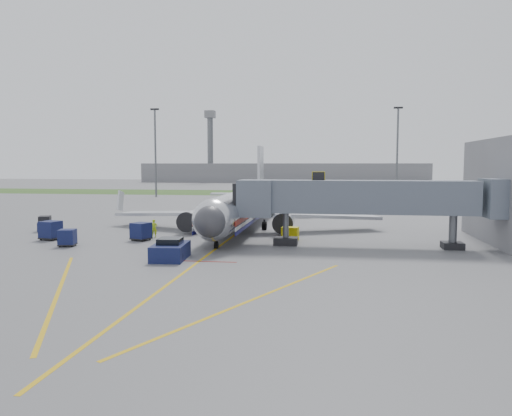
# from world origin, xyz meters

# --- Properties ---
(ground) EXTENTS (400.00, 400.00, 0.00)m
(ground) POSITION_xyz_m (0.00, 0.00, 0.00)
(ground) COLOR #565659
(ground) RESTS_ON ground
(grass_strip) EXTENTS (300.00, 25.00, 0.01)m
(grass_strip) POSITION_xyz_m (0.00, 90.00, 0.01)
(grass_strip) COLOR #2D4C1E
(grass_strip) RESTS_ON ground
(apron_markings) EXTENTS (21.52, 50.00, 0.01)m
(apron_markings) POSITION_xyz_m (0.00, -7.40, 0.00)
(apron_markings) COLOR gold
(apron_markings) RESTS_ON ground
(airliner) EXTENTS (32.10, 35.67, 10.25)m
(airliner) POSITION_xyz_m (0.00, 15.25, 2.65)
(airliner) COLOR silver
(airliner) RESTS_ON ground
(jet_bridge) EXTENTS (25.30, 4.00, 6.90)m
(jet_bridge) POSITION_xyz_m (12.86, 5.00, 4.47)
(jet_bridge) COLOR slate
(jet_bridge) RESTS_ON ground
(light_mast_left) EXTENTS (2.00, 0.44, 20.40)m
(light_mast_left) POSITION_xyz_m (-30.00, 70.00, 10.78)
(light_mast_left) COLOR #595B60
(light_mast_left) RESTS_ON ground
(light_mast_right) EXTENTS (2.00, 0.44, 20.40)m
(light_mast_right) POSITION_xyz_m (25.00, 75.00, 10.78)
(light_mast_right) COLOR #595B60
(light_mast_right) RESTS_ON ground
(distant_terminal) EXTENTS (120.00, 14.00, 8.00)m
(distant_terminal) POSITION_xyz_m (-10.00, 170.00, 4.00)
(distant_terminal) COLOR slate
(distant_terminal) RESTS_ON ground
(control_tower) EXTENTS (4.00, 4.00, 30.00)m
(control_tower) POSITION_xyz_m (-40.00, 165.00, 17.33)
(control_tower) COLOR #595B60
(control_tower) RESTS_ON ground
(pushback_tug) EXTENTS (2.82, 4.28, 1.70)m
(pushback_tug) POSITION_xyz_m (-2.49, -3.50, 0.71)
(pushback_tug) COLOR #0D1C3C
(pushback_tug) RESTS_ON ground
(baggage_tug) EXTENTS (2.12, 2.77, 1.73)m
(baggage_tug) POSITION_xyz_m (-21.88, 10.67, 0.76)
(baggage_tug) COLOR #0D1C3C
(baggage_tug) RESTS_ON ground
(baggage_cart_a) EXTENTS (1.73, 1.73, 1.56)m
(baggage_cart_a) POSITION_xyz_m (-13.92, 1.24, 0.80)
(baggage_cart_a) COLOR #0D1C3C
(baggage_cart_a) RESTS_ON ground
(baggage_cart_b) EXTENTS (2.06, 2.06, 1.87)m
(baggage_cart_b) POSITION_xyz_m (-17.68, 4.77, 0.95)
(baggage_cart_b) COLOR #0D1C3C
(baggage_cart_b) RESTS_ON ground
(baggage_cart_c) EXTENTS (2.10, 2.10, 1.76)m
(baggage_cart_c) POSITION_xyz_m (-8.54, 5.72, 0.90)
(baggage_cart_c) COLOR #0D1C3C
(baggage_cart_c) RESTS_ON ground
(belt_loader) EXTENTS (2.11, 4.20, 1.98)m
(belt_loader) POSITION_xyz_m (-2.49, 13.19, 0.49)
(belt_loader) COLOR #0D1C3C
(belt_loader) RESTS_ON ground
(ground_power_cart) EXTENTS (1.75, 1.27, 1.32)m
(ground_power_cart) POSITION_xyz_m (6.18, 8.00, 0.65)
(ground_power_cart) COLOR #D7C80C
(ground_power_cart) RESTS_ON ground
(ramp_worker) EXTENTS (0.78, 0.62, 1.85)m
(ramp_worker) POSITION_xyz_m (-7.97, 7.90, 0.93)
(ramp_worker) COLOR #A8D018
(ramp_worker) RESTS_ON ground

